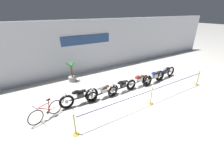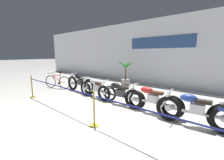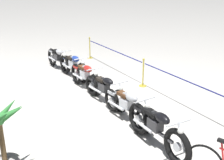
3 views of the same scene
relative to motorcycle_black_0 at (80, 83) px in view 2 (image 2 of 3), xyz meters
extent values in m
plane|color=silver|center=(3.44, -0.73, -0.49)|extent=(120.00, 120.00, 0.00)
cube|color=silver|center=(3.44, 4.39, 1.61)|extent=(28.00, 0.25, 4.20)
cube|color=navy|center=(2.40, 4.25, 2.23)|extent=(4.02, 0.04, 0.70)
torus|color=black|center=(-0.71, 0.01, -0.08)|extent=(0.82, 0.15, 0.82)
torus|color=black|center=(0.73, -0.01, -0.08)|extent=(0.82, 0.15, 0.82)
cylinder|color=silver|center=(-0.71, 0.01, -0.08)|extent=(0.19, 0.08, 0.19)
cylinder|color=silver|center=(0.73, -0.01, -0.08)|extent=(0.19, 0.08, 0.19)
cylinder|color=silver|center=(-0.80, 0.01, 0.20)|extent=(0.30, 0.06, 0.59)
cube|color=#2D2D30|center=(0.06, 0.00, 0.08)|extent=(0.36, 0.23, 0.26)
cylinder|color=#2D2D30|center=(0.02, 0.00, 0.28)|extent=(0.18, 0.11, 0.24)
cylinder|color=#2D2D30|center=(0.10, 0.00, 0.28)|extent=(0.18, 0.11, 0.24)
cylinder|color=silver|center=(0.36, 0.13, -0.06)|extent=(0.70, 0.08, 0.07)
cube|color=#47474C|center=(0.01, 0.00, -0.06)|extent=(1.15, 0.08, 0.06)
ellipsoid|color=black|center=(-0.17, 0.00, 0.34)|extent=(0.46, 0.23, 0.22)
cube|color=black|center=(0.19, 0.00, 0.30)|extent=(0.40, 0.21, 0.09)
cube|color=black|center=(0.68, -0.01, 0.21)|extent=(0.32, 0.16, 0.08)
cylinder|color=silver|center=(-0.69, 0.01, 0.47)|extent=(0.05, 0.62, 0.04)
sphere|color=silver|center=(-0.77, 0.01, 0.33)|extent=(0.14, 0.14, 0.14)
torus|color=black|center=(0.68, -0.17, -0.15)|extent=(0.69, 0.15, 0.69)
torus|color=black|center=(2.19, -0.07, -0.15)|extent=(0.69, 0.15, 0.69)
cylinder|color=silver|center=(0.68, -0.17, -0.15)|extent=(0.17, 0.09, 0.16)
cylinder|color=silver|center=(2.19, -0.07, -0.15)|extent=(0.17, 0.09, 0.16)
cylinder|color=silver|center=(0.59, -0.18, 0.14)|extent=(0.31, 0.08, 0.59)
cube|color=silver|center=(1.48, -0.12, 0.01)|extent=(0.37, 0.25, 0.26)
cylinder|color=silver|center=(1.44, -0.12, 0.21)|extent=(0.19, 0.12, 0.24)
cylinder|color=silver|center=(1.52, -0.11, 0.21)|extent=(0.19, 0.12, 0.24)
cylinder|color=silver|center=(1.77, 0.04, -0.13)|extent=(0.70, 0.12, 0.07)
cube|color=black|center=(1.43, -0.12, -0.13)|extent=(1.21, 0.15, 0.06)
ellipsoid|color=#B7BABF|center=(1.25, -0.13, 0.27)|extent=(0.47, 0.25, 0.22)
cube|color=#4C2D19|center=(1.61, -0.11, 0.23)|extent=(0.41, 0.23, 0.09)
cube|color=#B7BABF|center=(2.14, -0.07, 0.10)|extent=(0.33, 0.18, 0.08)
cylinder|color=silver|center=(0.70, -0.17, 0.40)|extent=(0.08, 0.62, 0.04)
sphere|color=silver|center=(0.62, -0.18, 0.26)|extent=(0.14, 0.14, 0.14)
torus|color=black|center=(2.01, -0.24, -0.14)|extent=(0.70, 0.18, 0.69)
torus|color=black|center=(3.58, -0.08, -0.14)|extent=(0.70, 0.18, 0.69)
cylinder|color=silver|center=(2.01, -0.24, -0.14)|extent=(0.17, 0.10, 0.16)
cylinder|color=silver|center=(3.58, -0.08, -0.14)|extent=(0.17, 0.10, 0.16)
cylinder|color=silver|center=(1.92, -0.25, 0.14)|extent=(0.31, 0.09, 0.59)
cube|color=#2D2D30|center=(2.84, -0.15, 0.02)|extent=(0.38, 0.25, 0.26)
cylinder|color=#2D2D30|center=(2.80, -0.16, 0.22)|extent=(0.19, 0.13, 0.24)
cylinder|color=#2D2D30|center=(2.88, -0.15, 0.22)|extent=(0.19, 0.13, 0.24)
cylinder|color=silver|center=(3.13, 0.02, -0.12)|extent=(0.70, 0.14, 0.07)
cube|color=black|center=(2.79, -0.16, -0.12)|extent=(1.26, 0.18, 0.06)
ellipsoid|color=black|center=(2.61, -0.18, 0.28)|extent=(0.48, 0.26, 0.22)
cube|color=black|center=(2.97, -0.14, 0.24)|extent=(0.42, 0.24, 0.09)
cube|color=black|center=(3.53, -0.09, 0.10)|extent=(0.33, 0.19, 0.08)
cylinder|color=silver|center=(2.03, -0.24, 0.41)|extent=(0.10, 0.62, 0.04)
sphere|color=silver|center=(1.95, -0.24, 0.27)|extent=(0.14, 0.14, 0.14)
torus|color=black|center=(3.48, -0.18, -0.11)|extent=(0.76, 0.18, 0.75)
torus|color=black|center=(4.89, -0.08, -0.11)|extent=(0.76, 0.18, 0.75)
cylinder|color=silver|center=(3.48, -0.18, -0.11)|extent=(0.18, 0.09, 0.17)
cylinder|color=silver|center=(4.89, -0.08, -0.11)|extent=(0.18, 0.09, 0.17)
cylinder|color=silver|center=(3.39, -0.18, 0.17)|extent=(0.31, 0.08, 0.59)
cube|color=silver|center=(4.23, -0.13, 0.05)|extent=(0.37, 0.24, 0.26)
cylinder|color=silver|center=(4.19, -0.13, 0.25)|extent=(0.19, 0.12, 0.24)
cylinder|color=silver|center=(4.27, -0.12, 0.25)|extent=(0.19, 0.12, 0.24)
cylinder|color=silver|center=(4.52, 0.03, -0.09)|extent=(0.70, 0.12, 0.07)
cube|color=#ADAFB5|center=(4.18, -0.13, -0.09)|extent=(1.13, 0.13, 0.06)
ellipsoid|color=#B21E19|center=(4.00, -0.14, 0.31)|extent=(0.47, 0.25, 0.22)
cube|color=#4C2D19|center=(4.36, -0.12, 0.27)|extent=(0.41, 0.23, 0.09)
cube|color=#B21E19|center=(4.84, -0.09, 0.15)|extent=(0.33, 0.18, 0.08)
cylinder|color=silver|center=(3.50, -0.17, 0.44)|extent=(0.08, 0.62, 0.04)
sphere|color=silver|center=(3.42, -0.18, 0.30)|extent=(0.14, 0.14, 0.14)
torus|color=black|center=(4.84, -0.31, -0.10)|extent=(0.78, 0.21, 0.77)
cylinder|color=silver|center=(4.84, -0.31, -0.10)|extent=(0.18, 0.10, 0.18)
cylinder|color=silver|center=(4.75, -0.31, 0.18)|extent=(0.31, 0.08, 0.59)
cube|color=silver|center=(5.60, -0.24, 0.06)|extent=(0.38, 0.25, 0.26)
cylinder|color=silver|center=(5.56, -0.24, 0.26)|extent=(0.19, 0.13, 0.24)
cylinder|color=silver|center=(5.64, -0.23, 0.26)|extent=(0.19, 0.13, 0.24)
cylinder|color=silver|center=(5.88, -0.07, -0.08)|extent=(0.70, 0.13, 0.07)
cube|color=#ADAFB5|center=(5.55, -0.24, -0.08)|extent=(1.14, 0.16, 0.06)
ellipsoid|color=navy|center=(5.37, -0.26, 0.32)|extent=(0.48, 0.26, 0.22)
cube|color=black|center=(5.73, -0.22, 0.28)|extent=(0.42, 0.24, 0.09)
cylinder|color=silver|center=(4.86, -0.30, 0.45)|extent=(0.09, 0.62, 0.04)
sphere|color=silver|center=(4.78, -0.31, 0.31)|extent=(0.14, 0.14, 0.14)
torus|color=black|center=(6.19, -0.11, -0.10)|extent=(0.79, 0.17, 0.78)
cylinder|color=silver|center=(6.19, -0.11, -0.10)|extent=(0.19, 0.09, 0.18)
cylinder|color=silver|center=(6.10, -0.11, 0.19)|extent=(0.31, 0.07, 0.59)
sphere|color=silver|center=(6.13, -0.11, 0.31)|extent=(0.14, 0.14, 0.14)
torus|color=black|center=(-2.28, -0.49, -0.11)|extent=(0.72, 0.32, 0.75)
torus|color=black|center=(-1.34, -0.11, -0.11)|extent=(0.72, 0.32, 0.75)
cylinder|color=red|center=(-1.86, -0.32, 0.11)|extent=(0.57, 0.26, 0.43)
cylinder|color=red|center=(-1.81, -0.30, 0.31)|extent=(0.52, 0.24, 0.04)
cylinder|color=red|center=(-1.62, -0.23, 0.19)|extent=(0.15, 0.09, 0.55)
cube|color=black|center=(-1.59, -0.21, 0.47)|extent=(0.20, 0.14, 0.05)
cylinder|color=red|center=(-1.53, -0.19, -0.11)|extent=(0.44, 0.19, 0.03)
cylinder|color=black|center=(-2.23, -0.47, 0.41)|extent=(0.20, 0.46, 0.03)
cylinder|color=black|center=(-1.74, -0.27, -0.19)|extent=(0.13, 0.09, 0.12)
cylinder|color=gray|center=(0.63, 3.19, -0.31)|extent=(0.58, 0.58, 0.35)
cylinder|color=brown|center=(0.63, 3.19, 0.31)|extent=(0.10, 0.10, 0.89)
cone|color=#337F38|center=(0.81, 3.22, 0.89)|extent=(0.51, 0.22, 0.44)
cone|color=#337F38|center=(0.84, 3.35, 0.87)|extent=(0.56, 0.52, 0.48)
cone|color=#337F38|center=(0.64, 3.39, 0.90)|extent=(0.17, 0.52, 0.45)
cone|color=#337F38|center=(0.48, 3.32, 0.87)|extent=(0.48, 0.45, 0.47)
cone|color=#337F38|center=(0.38, 3.15, 0.91)|extent=(0.66, 0.27, 0.50)
cone|color=#337F38|center=(0.47, 3.01, 0.89)|extent=(0.47, 0.56, 0.52)
cone|color=#337F38|center=(0.64, 2.98, 0.84)|extent=(0.18, 0.54, 0.35)
cone|color=#337F38|center=(0.76, 3.02, 0.87)|extent=(0.41, 0.52, 0.47)
cylinder|color=gold|center=(-0.97, -2.05, -0.48)|extent=(0.28, 0.28, 0.03)
cylinder|color=gold|center=(-0.97, -2.05, 0.01)|extent=(0.05, 0.05, 0.95)
sphere|color=gold|center=(-0.97, -2.05, 0.53)|extent=(0.08, 0.08, 0.08)
cylinder|color=navy|center=(1.22, -2.05, 0.39)|extent=(4.20, 0.04, 0.04)
cylinder|color=navy|center=(5.65, -2.05, 0.39)|extent=(4.32, 0.04, 0.04)
cylinder|color=gold|center=(3.40, -2.05, -0.48)|extent=(0.28, 0.28, 0.03)
cylinder|color=gold|center=(3.40, -2.05, 0.01)|extent=(0.05, 0.05, 0.95)
sphere|color=gold|center=(3.40, -2.05, 0.53)|extent=(0.08, 0.08, 0.08)
camera|label=1|loc=(-2.20, -6.94, 4.34)|focal=24.00mm
camera|label=2|loc=(6.43, -4.72, 1.53)|focal=24.00mm
camera|label=3|loc=(-4.40, 3.64, 3.18)|focal=45.00mm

